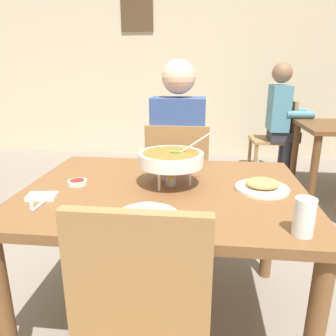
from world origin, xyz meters
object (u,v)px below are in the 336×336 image
object	(u,v)px
sauce_dish	(77,182)
appetizer_plate	(262,186)
diner_main	(178,144)
patron_bg_middle	(282,115)
curry_bowl	(171,159)
drink_glass	(304,219)
chair_diner_main	(178,178)
rice_plate	(147,214)
dining_table_main	(164,207)
chair_bg_middle	(279,134)

from	to	relation	value
sauce_dish	appetizer_plate	bearing A→B (deg)	1.44
diner_main	patron_bg_middle	distance (m)	1.92
curry_bowl	drink_glass	bearing A→B (deg)	-41.22
chair_diner_main	patron_bg_middle	bearing A→B (deg)	57.65
drink_glass	diner_main	bearing A→B (deg)	113.13
rice_plate	curry_bowl	bearing A→B (deg)	82.18
rice_plate	patron_bg_middle	distance (m)	2.95
sauce_dish	diner_main	bearing A→B (deg)	62.66
curry_bowl	sauce_dish	distance (m)	0.46
curry_bowl	rice_plate	world-z (taller)	curry_bowl
dining_table_main	sauce_dish	world-z (taller)	sauce_dish
dining_table_main	chair_bg_middle	distance (m)	2.72
diner_main	rice_plate	size ratio (longest dim) A/B	5.46
dining_table_main	appetizer_plate	world-z (taller)	appetizer_plate
dining_table_main	curry_bowl	bearing A→B (deg)	54.11
sauce_dish	chair_bg_middle	size ratio (longest dim) A/B	0.10
chair_diner_main	patron_bg_middle	distance (m)	1.96
diner_main	appetizer_plate	world-z (taller)	diner_main
diner_main	curry_bowl	bearing A→B (deg)	-88.04
appetizer_plate	drink_glass	size ratio (longest dim) A/B	1.85
dining_table_main	diner_main	distance (m)	0.81
appetizer_plate	curry_bowl	bearing A→B (deg)	177.70
curry_bowl	chair_bg_middle	size ratio (longest dim) A/B	0.37
chair_diner_main	chair_bg_middle	world-z (taller)	same
dining_table_main	rice_plate	bearing A→B (deg)	-94.12
dining_table_main	sauce_dish	distance (m)	0.43
chair_diner_main	chair_bg_middle	xyz separation A→B (m)	(1.05, 1.73, 0.00)
diner_main	chair_diner_main	bearing A→B (deg)	-90.00
dining_table_main	chair_diner_main	size ratio (longest dim) A/B	1.43
curry_bowl	chair_bg_middle	distance (m)	2.69
appetizer_plate	chair_bg_middle	distance (m)	2.57
curry_bowl	patron_bg_middle	world-z (taller)	patron_bg_middle
chair_diner_main	rice_plate	size ratio (longest dim) A/B	3.75
sauce_dish	chair_bg_middle	distance (m)	2.91
chair_bg_middle	diner_main	bearing A→B (deg)	-121.79
dining_table_main	rice_plate	world-z (taller)	rice_plate
diner_main	appetizer_plate	xyz separation A→B (m)	(0.44, -0.79, 0.00)
appetizer_plate	chair_bg_middle	world-z (taller)	chair_bg_middle
appetizer_plate	patron_bg_middle	xyz separation A→B (m)	(0.60, 2.40, -0.00)
patron_bg_middle	diner_main	bearing A→B (deg)	-122.88
chair_diner_main	appetizer_plate	xyz separation A→B (m)	(0.44, -0.75, 0.24)
appetizer_plate	sauce_dish	xyz separation A→B (m)	(-0.86, -0.02, -0.01)
chair_bg_middle	sauce_dish	bearing A→B (deg)	-120.40
curry_bowl	drink_glass	distance (m)	0.65
dining_table_main	diner_main	world-z (taller)	diner_main
chair_diner_main	sauce_dish	size ratio (longest dim) A/B	10.00
curry_bowl	dining_table_main	bearing A→B (deg)	-125.89
sauce_dish	drink_glass	bearing A→B (deg)	-22.54
curry_bowl	patron_bg_middle	distance (m)	2.59
dining_table_main	patron_bg_middle	bearing A→B (deg)	66.69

